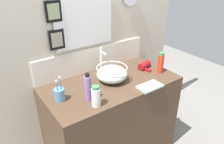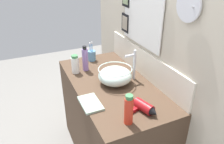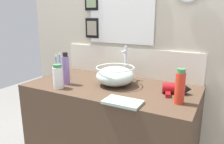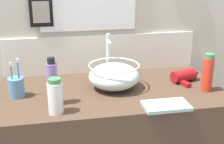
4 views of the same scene
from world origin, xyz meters
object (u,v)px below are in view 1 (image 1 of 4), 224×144
at_px(faucet, 102,60).
at_px(soap_dispenser, 88,88).
at_px(lotion_bottle, 161,63).
at_px(hand_towel, 150,86).
at_px(hair_drier, 145,65).
at_px(glass_bowl_sink, 112,74).
at_px(toothbrush_cup, 60,94).
at_px(spray_bottle, 96,96).

relative_size(faucet, soap_dispenser, 1.12).
distance_m(lotion_bottle, hand_towel, 0.33).
relative_size(hair_drier, soap_dispenser, 0.82).
height_order(faucet, hair_drier, faucet).
height_order(hair_drier, soap_dispenser, soap_dispenser).
bearing_deg(soap_dispenser, glass_bowl_sink, 24.03).
distance_m(faucet, toothbrush_cup, 0.55).
bearing_deg(hand_towel, hair_drier, 53.01).
height_order(spray_bottle, lotion_bottle, lotion_bottle).
distance_m(glass_bowl_sink, lotion_bottle, 0.49).
distance_m(soap_dispenser, hand_towel, 0.55).
xyz_separation_m(toothbrush_cup, hand_towel, (0.70, -0.26, -0.04)).
distance_m(hair_drier, lotion_bottle, 0.17).
bearing_deg(toothbrush_cup, hand_towel, -20.47).
distance_m(toothbrush_cup, hand_towel, 0.75).
distance_m(hair_drier, spray_bottle, 0.79).
height_order(glass_bowl_sink, soap_dispenser, soap_dispenser).
distance_m(glass_bowl_sink, hair_drier, 0.43).
bearing_deg(hand_towel, glass_bowl_sink, 124.66).
bearing_deg(hand_towel, lotion_bottle, 28.36).
bearing_deg(faucet, hand_towel, -66.49).
distance_m(hair_drier, soap_dispenser, 0.77).
xyz_separation_m(faucet, hand_towel, (0.19, -0.45, -0.14)).
height_order(hair_drier, toothbrush_cup, toothbrush_cup).
relative_size(glass_bowl_sink, spray_bottle, 1.65).
height_order(soap_dispenser, lotion_bottle, soap_dispenser).
bearing_deg(toothbrush_cup, spray_bottle, -49.31).
bearing_deg(glass_bowl_sink, hand_towel, -55.34).
relative_size(soap_dispenser, hand_towel, 1.07).
relative_size(hair_drier, toothbrush_cup, 0.96).
bearing_deg(toothbrush_cup, glass_bowl_sink, 2.29).
height_order(spray_bottle, hand_towel, spray_bottle).
bearing_deg(faucet, hair_drier, -18.91).
bearing_deg(faucet, glass_bowl_sink, -90.00).
height_order(glass_bowl_sink, spray_bottle, spray_bottle).
relative_size(toothbrush_cup, soap_dispenser, 0.86).
bearing_deg(lotion_bottle, faucet, 148.05).
bearing_deg(glass_bowl_sink, hair_drier, 2.85).
xyz_separation_m(glass_bowl_sink, lotion_bottle, (0.48, -0.13, 0.03)).
height_order(hair_drier, hand_towel, hair_drier).
relative_size(lotion_bottle, hand_towel, 0.93).
bearing_deg(lotion_bottle, hair_drier, 109.04).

